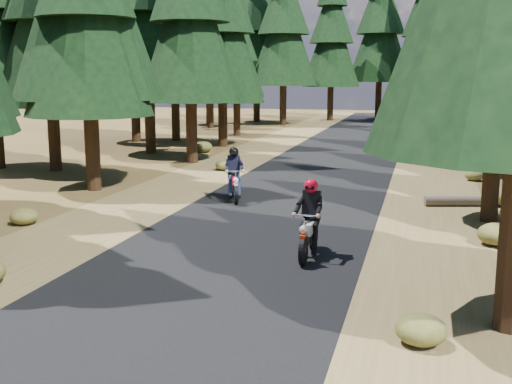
# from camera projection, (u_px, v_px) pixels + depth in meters

# --- Properties ---
(ground) EXTENTS (120.00, 120.00, 0.00)m
(ground) POSITION_uv_depth(u_px,v_px,m) (240.00, 248.00, 15.46)
(ground) COLOR #463219
(ground) RESTS_ON ground
(road) EXTENTS (6.00, 100.00, 0.01)m
(road) POSITION_uv_depth(u_px,v_px,m) (284.00, 207.00, 20.22)
(road) COLOR black
(road) RESTS_ON ground
(shoulder_l) EXTENTS (3.20, 100.00, 0.01)m
(shoulder_l) POSITION_uv_depth(u_px,v_px,m) (149.00, 199.00, 21.36)
(shoulder_l) COLOR brown
(shoulder_l) RESTS_ON ground
(shoulder_r) EXTENTS (3.20, 100.00, 0.01)m
(shoulder_r) POSITION_uv_depth(u_px,v_px,m) (435.00, 215.00, 19.07)
(shoulder_r) COLOR brown
(shoulder_r) RESTS_ON ground
(pine_forest) EXTENTS (34.59, 55.08, 16.32)m
(pine_forest) POSITION_uv_depth(u_px,v_px,m) (349.00, 2.00, 34.05)
(pine_forest) COLOR black
(pine_forest) RESTS_ON ground
(log_near) EXTENTS (5.34, 1.68, 0.32)m
(log_near) POSITION_uv_depth(u_px,v_px,m) (510.00, 201.00, 20.29)
(log_near) COLOR #4C4233
(log_near) RESTS_ON ground
(understory_shrubs) EXTENTS (16.22, 27.63, 0.66)m
(understory_shrubs) POSITION_uv_depth(u_px,v_px,m) (355.00, 182.00, 23.20)
(understory_shrubs) COLOR #474C1E
(understory_shrubs) RESTS_ON ground
(rider_lead) EXTENTS (0.62, 2.01, 1.79)m
(rider_lead) POSITION_uv_depth(u_px,v_px,m) (309.00, 232.00, 14.53)
(rider_lead) COLOR beige
(rider_lead) RESTS_ON road
(rider_follow) EXTENTS (1.24, 2.05, 1.75)m
(rider_follow) POSITION_uv_depth(u_px,v_px,m) (234.00, 183.00, 21.03)
(rider_follow) COLOR #A60B1E
(rider_follow) RESTS_ON road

